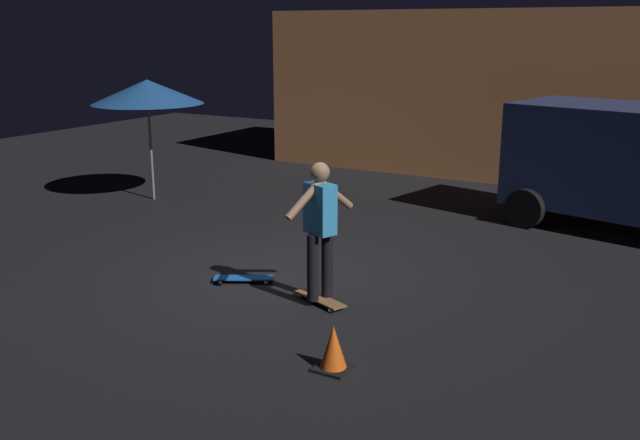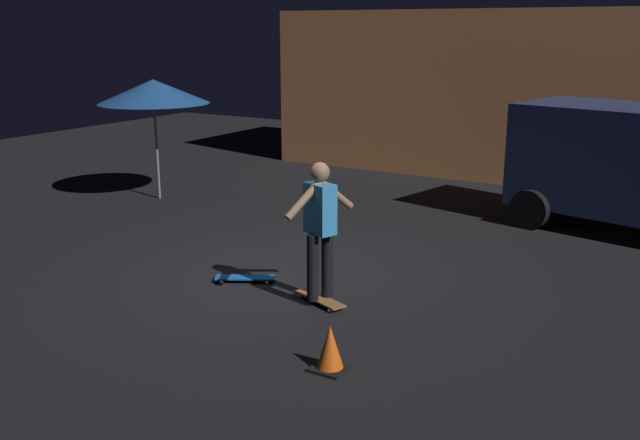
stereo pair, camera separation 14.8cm
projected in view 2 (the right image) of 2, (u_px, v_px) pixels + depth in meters
The scene contains 7 objects.
ground_plane at pixel (282, 276), 9.62m from camera, with size 28.00×28.00×0.00m, color black.
low_building at pixel (524, 91), 16.51m from camera, with size 10.81×4.07×3.62m.
patio_umbrella at pixel (153, 92), 13.46m from camera, with size 2.10×2.10×2.30m.
skateboard_ridden at pixel (320, 299), 8.66m from camera, with size 0.80×0.47×0.07m.
skateboard_spare at pixel (245, 278), 9.40m from camera, with size 0.78×0.56×0.07m.
skater at pixel (320, 221), 8.41m from camera, with size 0.45×0.95×1.67m.
traffic_cone at pixel (330, 350), 6.95m from camera, with size 0.34×0.34×0.46m.
Camera 2 is at (5.11, -7.53, 3.24)m, focal length 40.09 mm.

